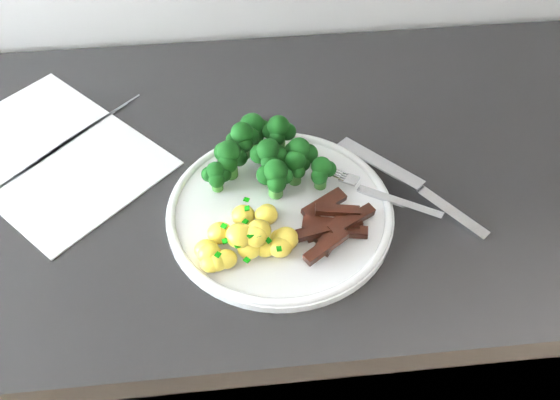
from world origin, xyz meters
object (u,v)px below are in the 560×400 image
Objects in this scene: potatoes at (247,239)px; plate at (280,211)px; recipe_paper at (51,154)px; broccoli at (266,153)px; knife at (429,198)px; counter at (245,335)px; fork at (382,194)px; beef_strips at (332,226)px.

plate is at bearing 50.22° from potatoes.
recipe_paper is 0.32m from broccoli.
counter is at bearing 161.78° from knife.
fork reaches higher than counter.
knife is (0.21, -0.07, -0.04)m from broccoli.
beef_strips is 0.84× the size of fork.
fork is (0.20, -0.08, 0.49)m from counter.
potatoes is at bearing -166.62° from knife.
counter is 8.39× the size of plate.
counter is at bearing 133.17° from beef_strips.
counter is 0.49m from plate.
recipe_paper is 0.47m from fork.
counter is 16.70× the size of fork.
plate is at bearing 145.44° from beef_strips.
potatoes is 0.25m from knife.
broccoli is 0.89× the size of knife.
knife reaches higher than counter.
knife is (0.26, -0.09, 0.48)m from counter.
knife is (0.06, -0.00, -0.01)m from fork.
plate is at bearing -80.61° from broccoli.
recipe_paper is at bearing 143.01° from potatoes.
plate reaches higher than counter.
broccoli reaches higher than beef_strips.
broccoli reaches higher than recipe_paper.
potatoes is (-0.04, -0.13, -0.02)m from broccoli.
recipe_paper is 1.29× the size of plate.
potatoes is (0.01, -0.14, 0.49)m from counter.
fork is at bearing 33.10° from beef_strips.
fork is 0.06m from knife.
knife is (0.51, -0.14, 0.01)m from recipe_paper.
knife reaches higher than recipe_paper.
fork is (0.07, 0.05, -0.00)m from beef_strips.
broccoli is at bearing 123.15° from beef_strips.
broccoli is at bearing -21.03° from counter.
potatoes is 1.03× the size of beef_strips.
counter is 20.00× the size of beef_strips.
beef_strips is at bearing -56.85° from broccoli.
plate is at bearing -55.31° from counter.
plate is 0.14m from fork.
fork is 0.75× the size of knife.
counter is at bearing 157.40° from fork.
knife is at bearing 0.70° from plate.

